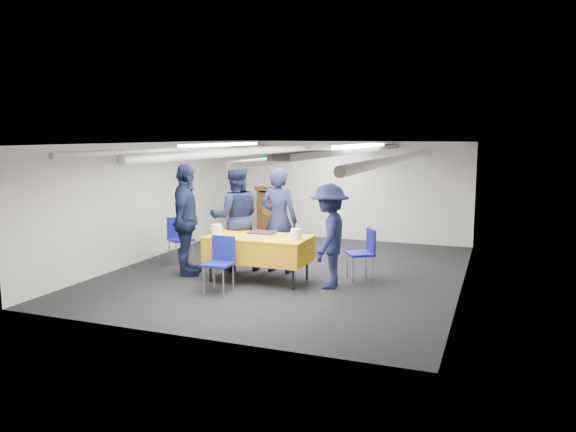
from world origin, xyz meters
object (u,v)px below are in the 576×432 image
(sailor_b, at_px, (235,217))
(sheet_cake, at_px, (262,234))
(chair_left, at_px, (179,235))
(sailor_a, at_px, (279,220))
(chair_right, at_px, (365,249))
(sailor_d, at_px, (329,236))
(sailor_c, at_px, (186,220))
(serving_table, at_px, (259,248))
(podium, at_px, (271,212))
(chair_near, at_px, (221,258))

(sailor_b, bearing_deg, sheet_cake, 112.63)
(chair_left, height_order, sailor_a, sailor_a)
(chair_right, xyz_separation_m, sailor_b, (-2.37, -0.14, 0.43))
(sailor_a, distance_m, sailor_d, 1.31)
(sailor_a, xyz_separation_m, sailor_d, (1.13, -0.66, -0.10))
(sailor_c, xyz_separation_m, sailor_d, (2.59, 0.08, -0.13))
(serving_table, height_order, chair_left, chair_left)
(chair_left, relative_size, sailor_a, 0.46)
(podium, xyz_separation_m, sailor_c, (-0.01, -3.84, 0.36))
(sailor_a, bearing_deg, sailor_c, 29.44)
(sheet_cake, distance_m, sailor_d, 1.16)
(sailor_a, height_order, sailor_d, sailor_a)
(chair_near, relative_size, chair_right, 1.00)
(chair_left, xyz_separation_m, sailor_b, (1.30, -0.17, 0.43))
(sailor_b, bearing_deg, chair_near, 76.25)
(chair_left, relative_size, sailor_d, 0.52)
(chair_right, xyz_separation_m, chair_left, (-3.67, 0.03, 0.00))
(serving_table, distance_m, sailor_c, 1.43)
(sheet_cake, xyz_separation_m, sailor_c, (-1.43, -0.05, 0.17))
(chair_near, xyz_separation_m, sailor_a, (0.40, 1.47, 0.41))
(serving_table, height_order, sailor_b, sailor_b)
(podium, distance_m, sailor_a, 3.44)
(podium, bearing_deg, serving_table, -70.31)
(serving_table, relative_size, chair_left, 1.98)
(chair_near, distance_m, sailor_a, 1.58)
(sailor_a, relative_size, sailor_d, 1.12)
(sheet_cake, distance_m, chair_right, 1.77)
(sailor_a, bearing_deg, serving_table, 85.48)
(podium, distance_m, chair_left, 3.11)
(chair_left, xyz_separation_m, sailor_c, (0.65, -0.81, 0.44))
(sheet_cake, relative_size, podium, 0.37)
(chair_left, bearing_deg, sheet_cake, -19.89)
(chair_near, bearing_deg, chair_right, 37.70)
(sailor_c, bearing_deg, sailor_d, -108.05)
(podium, distance_m, sailor_c, 3.86)
(serving_table, xyz_separation_m, sailor_b, (-0.72, 0.59, 0.40))
(podium, bearing_deg, sailor_b, -78.77)
(podium, bearing_deg, sailor_d, -55.59)
(podium, distance_m, sailor_b, 3.29)
(sailor_d, bearing_deg, chair_near, -66.59)
(chair_right, xyz_separation_m, sailor_c, (-3.01, -0.78, 0.44))
(chair_near, xyz_separation_m, chair_left, (-1.71, 1.54, 0.00))
(sailor_b, xyz_separation_m, sailor_d, (1.94, -0.56, -0.12))
(chair_right, distance_m, chair_left, 3.67)
(chair_right, relative_size, sailor_a, 0.46)
(podium, distance_m, sailor_d, 4.57)
(chair_right, height_order, sailor_a, sailor_a)
(serving_table, distance_m, podium, 4.04)
(sheet_cake, bearing_deg, podium, 110.50)
(serving_table, relative_size, chair_right, 1.98)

